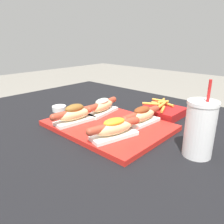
% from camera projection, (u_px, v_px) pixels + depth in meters
% --- Properties ---
extents(patio_table, '(1.47, 1.17, 0.70)m').
position_uv_depth(patio_table, '(104.00, 201.00, 0.96)').
color(patio_table, black).
rests_on(patio_table, ground_plane).
extents(serving_tray, '(0.44, 0.33, 0.02)m').
position_uv_depth(serving_tray, '(108.00, 125.00, 0.83)').
color(serving_tray, red).
rests_on(serving_tray, patio_table).
extents(hot_dog_0, '(0.08, 0.20, 0.07)m').
position_uv_depth(hot_dog_0, '(75.00, 114.00, 0.83)').
color(hot_dog_0, white).
rests_on(hot_dog_0, serving_tray).
extents(hot_dog_1, '(0.10, 0.20, 0.07)m').
position_uv_depth(hot_dog_1, '(114.00, 128.00, 0.70)').
color(hot_dog_1, white).
rests_on(hot_dog_1, serving_tray).
extents(hot_dog_2, '(0.09, 0.20, 0.06)m').
position_uv_depth(hot_dog_2, '(102.00, 106.00, 0.93)').
color(hot_dog_2, white).
rests_on(hot_dog_2, serving_tray).
extents(hot_dog_3, '(0.07, 0.20, 0.07)m').
position_uv_depth(hot_dog_3, '(142.00, 116.00, 0.82)').
color(hot_dog_3, white).
rests_on(hot_dog_3, serving_tray).
extents(sauce_bowl, '(0.06, 0.06, 0.02)m').
position_uv_depth(sauce_bowl, '(60.00, 108.00, 1.03)').
color(sauce_bowl, white).
rests_on(sauce_bowl, patio_table).
extents(drink_cup, '(0.09, 0.09, 0.23)m').
position_uv_depth(drink_cup, '(200.00, 129.00, 0.62)').
color(drink_cup, white).
rests_on(drink_cup, patio_table).
extents(fries_basket, '(0.17, 0.15, 0.06)m').
position_uv_depth(fries_basket, '(162.00, 111.00, 0.96)').
color(fries_basket, '#B21919').
rests_on(fries_basket, patio_table).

